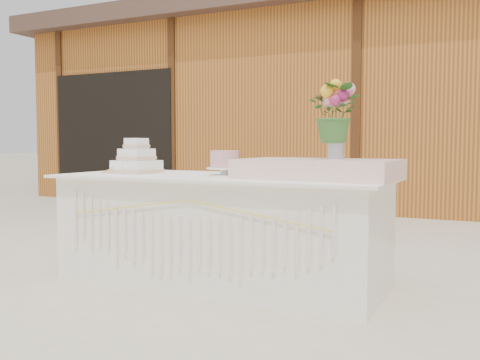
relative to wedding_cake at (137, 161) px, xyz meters
The scene contains 9 objects.
ground 1.14m from the wedding_cake, ahead, with size 80.00×80.00×0.00m, color beige.
barn 6.10m from the wedding_cake, 83.08° to the left, with size 12.60×4.60×3.30m.
cake_table 0.88m from the wedding_cake, ahead, with size 2.40×1.00×0.77m.
wedding_cake is the anchor object (origin of this frame).
pink_cake_stand 0.81m from the wedding_cake, ahead, with size 0.25×0.25×0.18m.
satin_runner 1.46m from the wedding_cake, ahead, with size 1.01×0.59×0.13m, color #FFD4CD.
flower_vase 1.56m from the wedding_cake, ahead, with size 0.11×0.11×0.15m, color #B8B9BD.
bouquet 1.60m from the wedding_cake, ahead, with size 0.34×0.30×0.38m, color #346528.
loose_flowers 0.30m from the wedding_cake, 169.98° to the left, with size 0.15×0.38×0.02m, color pink, non-canonical shape.
Camera 1 is at (1.77, -3.37, 1.00)m, focal length 40.00 mm.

